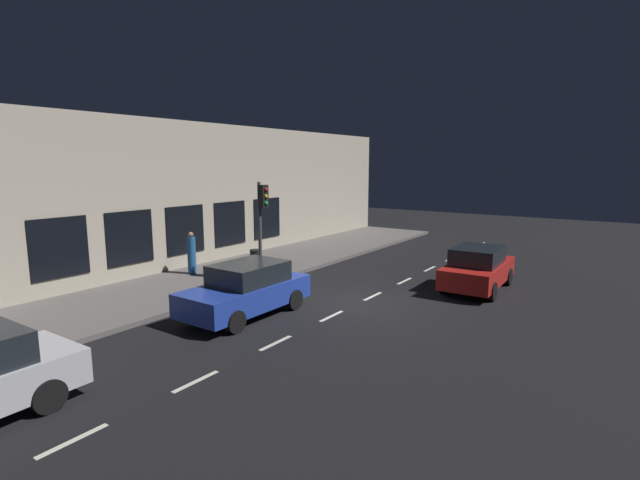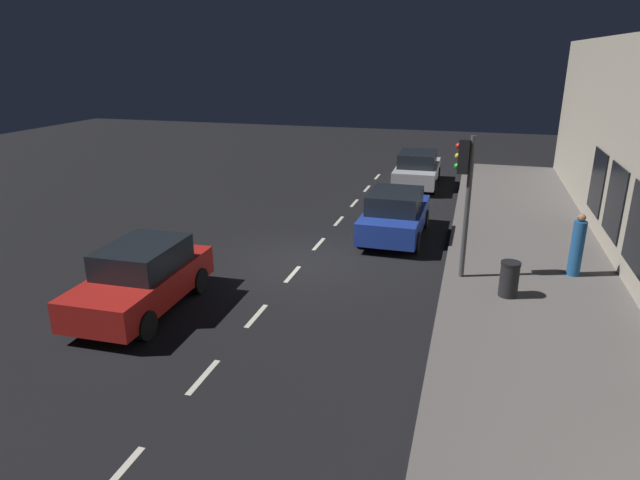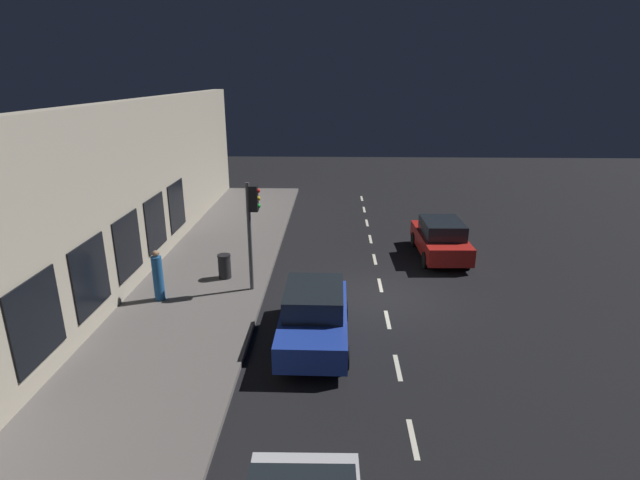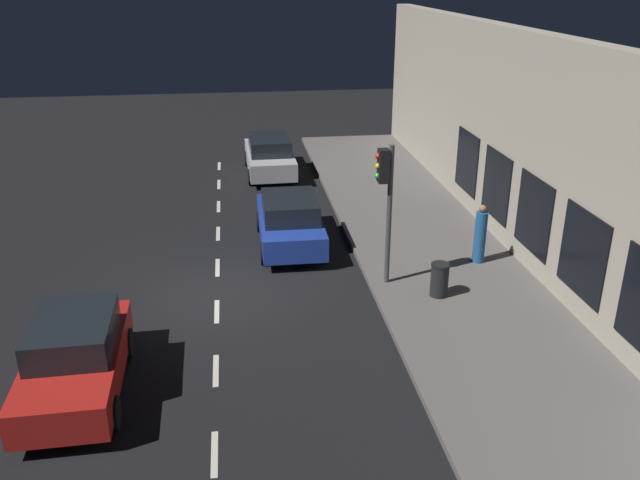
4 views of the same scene
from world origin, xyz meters
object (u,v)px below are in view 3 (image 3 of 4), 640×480
object	(u,v)px
traffic_light	(252,216)
parked_car_1	(441,239)
parked_car_2	(314,316)
trash_bin	(225,266)
pedestrian_0	(158,277)

from	to	relation	value
traffic_light	parked_car_1	size ratio (longest dim) A/B	0.92
parked_car_2	trash_bin	world-z (taller)	parked_car_2
pedestrian_0	trash_bin	bearing A→B (deg)	119.52
pedestrian_0	parked_car_1	bearing A→B (deg)	97.30
pedestrian_0	trash_bin	xyz separation A→B (m)	(-1.73, -1.87, -0.35)
pedestrian_0	trash_bin	size ratio (longest dim) A/B	1.93
traffic_light	parked_car_1	distance (m)	8.19
parked_car_2	trash_bin	bearing A→B (deg)	-50.04
trash_bin	parked_car_1	bearing A→B (deg)	-161.34
parked_car_2	pedestrian_0	size ratio (longest dim) A/B	2.45
trash_bin	parked_car_2	bearing A→B (deg)	129.54
parked_car_1	trash_bin	xyz separation A→B (m)	(8.27, 2.79, -0.20)
traffic_light	pedestrian_0	world-z (taller)	traffic_light
parked_car_2	parked_car_1	bearing A→B (deg)	-124.81
parked_car_2	pedestrian_0	world-z (taller)	pedestrian_0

